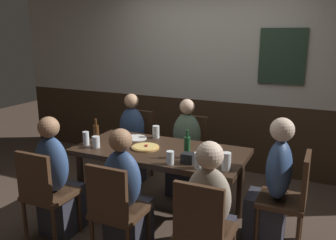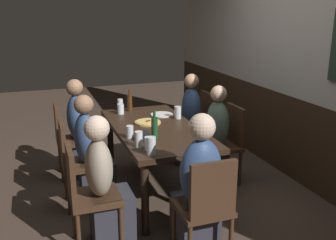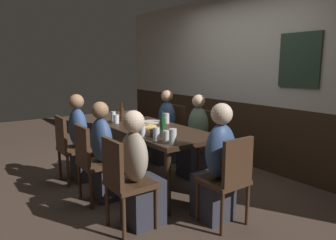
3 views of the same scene
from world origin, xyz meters
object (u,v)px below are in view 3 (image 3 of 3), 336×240
object	(u,v)px
tumbler_short	(166,119)
highball_clear	(116,119)
chair_mid_near	(92,159)
person_left_near	(82,144)
beer_glass_half	(167,137)
plate_white_large	(151,122)
chair_left_far	(173,130)
condiment_caddy	(156,133)
beer_glass_tall	(113,117)
beer_bottle_green	(162,126)
chair_right_near	(124,179)
person_right_near	(139,178)
person_head_east	(217,171)
pizza	(146,126)
person_mid_far	(195,142)
tumbler_water	(142,132)
pint_glass_pale	(156,135)
chair_left_near	(70,145)
chair_head_east	(229,177)
person_left_far	(164,132)
dining_table	(155,135)
person_mid_near	(106,159)
beer_bottle_brown	(122,114)
chair_mid_far	(204,139)
pint_glass_amber	(173,137)

from	to	relation	value
tumbler_short	highball_clear	world-z (taller)	tumbler_short
chair_mid_near	person_left_near	size ratio (longest dim) A/B	0.76
beer_glass_half	plate_white_large	bearing A→B (deg)	155.56
chair_left_far	condiment_caddy	world-z (taller)	chair_left_far
beer_glass_tall	beer_bottle_green	size ratio (longest dim) A/B	0.53
chair_right_near	person_right_near	bearing A→B (deg)	90.00
person_head_east	pizza	world-z (taller)	person_head_east
chair_right_near	chair_mid_near	world-z (taller)	same
person_mid_far	person_left_near	world-z (taller)	person_left_near
chair_mid_near	tumbler_water	size ratio (longest dim) A/B	7.34
pizza	chair_right_near	bearing A→B (deg)	-41.71
person_right_near	tumbler_short	size ratio (longest dim) A/B	8.20
person_mid_far	highball_clear	distance (m)	1.12
pint_glass_pale	chair_left_near	bearing A→B (deg)	-157.93
chair_head_east	person_head_east	xyz separation A→B (m)	(-0.16, 0.00, 0.00)
person_left_near	pint_glass_pale	bearing A→B (deg)	15.46
person_left_far	plate_white_large	distance (m)	0.63
dining_table	person_mid_far	world-z (taller)	person_mid_far
chair_left_far	person_right_near	xyz separation A→B (m)	(1.48, -1.49, -0.02)
person_right_near	person_left_far	distance (m)	1.99
chair_head_east	chair_left_far	size ratio (longest dim) A/B	1.00
person_head_east	tumbler_water	distance (m)	0.95
beer_glass_half	condiment_caddy	world-z (taller)	beer_glass_half
person_left_far	chair_left_far	bearing A→B (deg)	90.00
chair_left_near	pint_glass_pale	distance (m)	1.39
person_head_east	highball_clear	size ratio (longest dim) A/B	10.08
chair_left_near	person_left_far	xyz separation A→B (m)	(-0.00, 1.49, -0.02)
person_left_near	tumbler_short	distance (m)	1.17
chair_right_near	person_mid_near	size ratio (longest dim) A/B	0.78
beer_bottle_green	beer_bottle_brown	distance (m)	1.03
person_right_near	beer_bottle_brown	xyz separation A→B (m)	(-1.44, 0.57, 0.37)
person_left_far	plate_white_large	xyz separation A→B (m)	(0.34, -0.46, 0.27)
pizza	condiment_caddy	distance (m)	0.57
chair_head_east	person_right_near	bearing A→B (deg)	-127.84
chair_head_east	chair_left_near	size ratio (longest dim) A/B	1.00
chair_left_near	person_mid_far	distance (m)	1.67
chair_head_east	pizza	xyz separation A→B (m)	(-1.40, -0.04, 0.26)
chair_left_far	chair_right_near	bearing A→B (deg)	-48.15
chair_mid_far	person_head_east	world-z (taller)	person_head_east
highball_clear	beer_bottle_brown	distance (m)	0.17
beer_glass_half	chair_mid_near	bearing A→B (deg)	-137.32
chair_mid_near	person_left_near	xyz separation A→B (m)	(-0.74, 0.16, -0.01)
person_left_near	plate_white_large	world-z (taller)	person_left_near
person_head_east	dining_table	bearing A→B (deg)	180.00
person_mid_far	pint_glass_amber	xyz separation A→B (m)	(0.75, -0.94, 0.34)
person_mid_far	beer_bottle_green	bearing A→B (deg)	-66.86
chair_mid_near	chair_left_near	xyz separation A→B (m)	(-0.74, 0.00, 0.00)
pint_glass_amber	dining_table	bearing A→B (deg)	159.91
chair_mid_near	chair_left_near	distance (m)	0.74
highball_clear	person_left_far	bearing A→B (deg)	98.67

